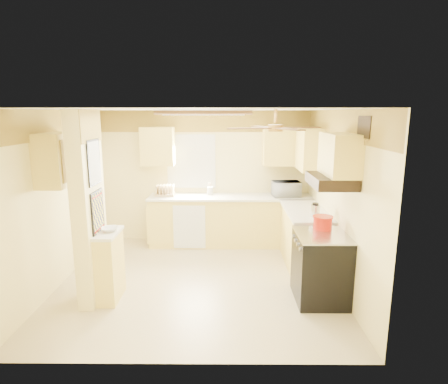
{
  "coord_description": "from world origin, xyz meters",
  "views": [
    {
      "loc": [
        0.42,
        -5.19,
        2.46
      ],
      "look_at": [
        0.38,
        0.35,
        1.28
      ],
      "focal_mm": 30.0,
      "sensor_mm": 36.0,
      "label": 1
    }
  ],
  "objects_px": {
    "bowl": "(110,229)",
    "microwave": "(286,189)",
    "stove": "(321,267)",
    "dutch_oven": "(323,222)",
    "kettle": "(315,210)"
  },
  "relations": [
    {
      "from": "bowl",
      "to": "microwave",
      "type": "bearing_deg",
      "value": 38.75
    },
    {
      "from": "stove",
      "to": "bowl",
      "type": "height_order",
      "value": "bowl"
    },
    {
      "from": "microwave",
      "to": "dutch_oven",
      "type": "relative_size",
      "value": 1.87
    },
    {
      "from": "bowl",
      "to": "dutch_oven",
      "type": "distance_m",
      "value": 2.84
    },
    {
      "from": "microwave",
      "to": "bowl",
      "type": "bearing_deg",
      "value": 34.26
    },
    {
      "from": "bowl",
      "to": "kettle",
      "type": "bearing_deg",
      "value": 13.98
    },
    {
      "from": "kettle",
      "to": "dutch_oven",
      "type": "bearing_deg",
      "value": -91.73
    },
    {
      "from": "dutch_oven",
      "to": "kettle",
      "type": "xyz_separation_m",
      "value": [
        0.02,
        0.51,
        0.03
      ]
    },
    {
      "from": "dutch_oven",
      "to": "microwave",
      "type": "bearing_deg",
      "value": 95.84
    },
    {
      "from": "stove",
      "to": "microwave",
      "type": "bearing_deg",
      "value": 93.78
    },
    {
      "from": "microwave",
      "to": "kettle",
      "type": "distance_m",
      "value": 1.42
    },
    {
      "from": "stove",
      "to": "microwave",
      "type": "height_order",
      "value": "microwave"
    },
    {
      "from": "microwave",
      "to": "bowl",
      "type": "distance_m",
      "value": 3.38
    },
    {
      "from": "microwave",
      "to": "dutch_oven",
      "type": "bearing_deg",
      "value": 91.36
    },
    {
      "from": "stove",
      "to": "kettle",
      "type": "bearing_deg",
      "value": 84.54
    }
  ]
}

